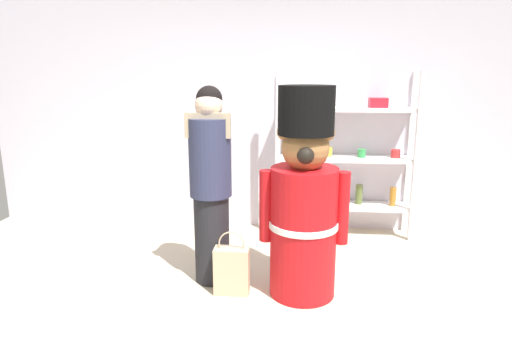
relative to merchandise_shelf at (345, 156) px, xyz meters
The scene contains 6 objects.
ground_plane 2.33m from the merchandise_shelf, 113.64° to the right, with size 6.40×6.40×0.00m, color beige.
back_wall 0.99m from the merchandise_shelf, 165.82° to the left, with size 6.40×0.12×2.60m, color silver.
merchandise_shelf is the anchor object (origin of this frame).
teddy_bear_guard 1.48m from the merchandise_shelf, 107.93° to the right, with size 0.70×0.55×1.67m.
person_shopper 1.75m from the merchandise_shelf, 134.47° to the right, with size 0.37×0.35×1.66m.
shopping_bag 1.90m from the merchandise_shelf, 125.01° to the right, with size 0.28×0.14×0.53m.
Camera 1 is at (0.35, -2.71, 1.78)m, focal length 30.59 mm.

